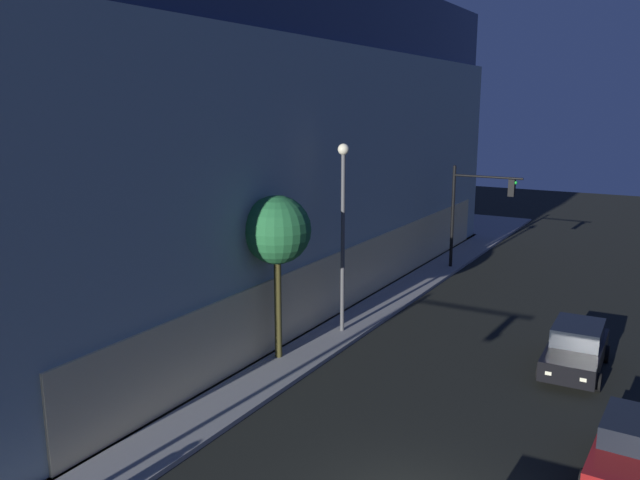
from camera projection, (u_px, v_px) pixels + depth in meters
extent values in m
cube|color=#4C4C51|center=(115.00, 262.00, 37.33)|extent=(36.93, 32.07, 0.15)
cube|color=#F9DD9C|center=(352.00, 273.00, 29.33)|extent=(32.88, 0.60, 2.72)
cube|color=#98ADA9|center=(108.00, 163.00, 36.13)|extent=(36.53, 31.67, 11.46)
cube|color=#283452|center=(98.00, 27.00, 34.59)|extent=(35.80, 31.04, 3.32)
cylinder|color=black|center=(453.00, 217.00, 35.53)|extent=(0.18, 0.18, 5.69)
cylinder|color=black|center=(488.00, 177.00, 34.09)|extent=(0.21, 3.74, 0.12)
cube|color=black|center=(512.00, 188.00, 33.52)|extent=(0.33, 0.33, 0.90)
sphere|color=green|center=(516.00, 183.00, 33.37)|extent=(0.18, 0.18, 0.18)
cylinder|color=#565656|center=(343.00, 244.00, 25.10)|extent=(0.16, 0.16, 7.13)
sphere|color=#F9EFC6|center=(343.00, 149.00, 24.33)|extent=(0.44, 0.44, 0.44)
cylinder|color=#4A441E|center=(278.00, 307.00, 22.75)|extent=(0.26, 0.26, 3.72)
sphere|color=#246B37|center=(277.00, 230.00, 22.17)|extent=(2.41, 2.41, 2.41)
cube|color=maroon|center=(639.00, 458.00, 15.59)|extent=(4.09, 2.14, 0.64)
cylinder|color=black|center=(602.00, 437.00, 17.21)|extent=(0.62, 0.26, 0.61)
cube|color=black|center=(575.00, 353.00, 22.15)|extent=(4.51, 1.86, 0.67)
cube|color=black|center=(578.00, 333.00, 22.30)|extent=(2.26, 1.63, 0.63)
cube|color=#F9F4CC|center=(583.00, 379.00, 20.02)|extent=(0.12, 0.20, 0.12)
cube|color=#F9F4CC|center=(548.00, 373.00, 20.52)|extent=(0.12, 0.20, 0.12)
cylinder|color=black|center=(597.00, 382.00, 20.61)|extent=(0.61, 0.25, 0.61)
cylinder|color=black|center=(541.00, 372.00, 21.44)|extent=(0.61, 0.25, 0.61)
cylinder|color=black|center=(606.00, 354.00, 22.99)|extent=(0.61, 0.25, 0.61)
cylinder|color=black|center=(555.00, 345.00, 23.82)|extent=(0.61, 0.25, 0.61)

